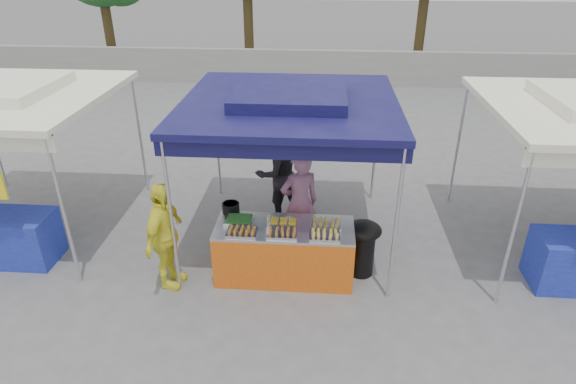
# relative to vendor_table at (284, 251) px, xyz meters

# --- Properties ---
(ground_plane) EXTENTS (80.00, 80.00, 0.00)m
(ground_plane) POSITION_rel_vendor_table_xyz_m (0.00, 0.10, -0.43)
(ground_plane) COLOR #5C5B5E
(back_wall) EXTENTS (40.00, 0.25, 1.20)m
(back_wall) POSITION_rel_vendor_table_xyz_m (0.00, 11.10, 0.17)
(back_wall) COLOR gray
(back_wall) RESTS_ON ground_plane
(main_canopy) EXTENTS (3.20, 3.20, 2.57)m
(main_canopy) POSITION_rel_vendor_table_xyz_m (0.00, 1.07, 1.94)
(main_canopy) COLOR silver
(main_canopy) RESTS_ON ground_plane
(vendor_table) EXTENTS (2.00, 0.80, 0.85)m
(vendor_table) POSITION_rel_vendor_table_xyz_m (0.00, 0.00, 0.00)
(vendor_table) COLOR #C55111
(vendor_table) RESTS_ON ground_plane
(food_tray_fl) EXTENTS (0.42, 0.30, 0.07)m
(food_tray_fl) POSITION_rel_vendor_table_xyz_m (-0.57, -0.24, 0.46)
(food_tray_fl) COLOR silver
(food_tray_fl) RESTS_ON vendor_table
(food_tray_fm) EXTENTS (0.42, 0.30, 0.07)m
(food_tray_fm) POSITION_rel_vendor_table_xyz_m (-0.01, -0.23, 0.46)
(food_tray_fm) COLOR silver
(food_tray_fm) RESTS_ON vendor_table
(food_tray_fr) EXTENTS (0.42, 0.30, 0.07)m
(food_tray_fr) POSITION_rel_vendor_table_xyz_m (0.58, -0.24, 0.46)
(food_tray_fr) COLOR silver
(food_tray_fr) RESTS_ON vendor_table
(food_tray_bl) EXTENTS (0.42, 0.30, 0.07)m
(food_tray_bl) POSITION_rel_vendor_table_xyz_m (-0.67, 0.08, 0.46)
(food_tray_bl) COLOR silver
(food_tray_bl) RESTS_ON vendor_table
(food_tray_bm) EXTENTS (0.42, 0.30, 0.07)m
(food_tray_bm) POSITION_rel_vendor_table_xyz_m (-0.02, 0.07, 0.46)
(food_tray_bm) COLOR silver
(food_tray_bm) RESTS_ON vendor_table
(food_tray_br) EXTENTS (0.42, 0.30, 0.07)m
(food_tray_br) POSITION_rel_vendor_table_xyz_m (0.60, 0.05, 0.46)
(food_tray_br) COLOR silver
(food_tray_br) RESTS_ON vendor_table
(cooking_pot) EXTENTS (0.26, 0.26, 0.15)m
(cooking_pot) POSITION_rel_vendor_table_xyz_m (-0.84, 0.36, 0.50)
(cooking_pot) COLOR black
(cooking_pot) RESTS_ON vendor_table
(skewer_cup) EXTENTS (0.08, 0.08, 0.10)m
(skewer_cup) POSITION_rel_vendor_table_xyz_m (-0.21, -0.18, 0.48)
(skewer_cup) COLOR silver
(skewer_cup) RESTS_ON vendor_table
(wok_burner) EXTENTS (0.52, 0.52, 0.88)m
(wok_burner) POSITION_rel_vendor_table_xyz_m (1.15, 0.15, 0.09)
(wok_burner) COLOR black
(wok_burner) RESTS_ON ground_plane
(crate_left) EXTENTS (0.47, 0.33, 0.28)m
(crate_left) POSITION_rel_vendor_table_xyz_m (-0.52, 0.61, -0.28)
(crate_left) COLOR #1423A5
(crate_left) RESTS_ON ground_plane
(crate_right) EXTENTS (0.46, 0.32, 0.28)m
(crate_right) POSITION_rel_vendor_table_xyz_m (0.35, 0.68, -0.29)
(crate_right) COLOR #1423A5
(crate_right) RESTS_ON ground_plane
(crate_stacked) EXTENTS (0.45, 0.32, 0.27)m
(crate_stacked) POSITION_rel_vendor_table_xyz_m (0.35, 0.68, -0.01)
(crate_stacked) COLOR #1423A5
(crate_stacked) RESTS_ON crate_right
(vendor_woman) EXTENTS (0.73, 0.62, 1.71)m
(vendor_woman) POSITION_rel_vendor_table_xyz_m (0.18, 0.71, 0.43)
(vendor_woman) COLOR #8C5979
(vendor_woman) RESTS_ON ground_plane
(helper_man) EXTENTS (1.05, 0.99, 1.71)m
(helper_man) POSITION_rel_vendor_table_xyz_m (-0.27, 1.78, 0.43)
(helper_man) COLOR black
(helper_man) RESTS_ON ground_plane
(customer_person) EXTENTS (0.55, 1.01, 1.63)m
(customer_person) POSITION_rel_vendor_table_xyz_m (-1.65, -0.34, 0.39)
(customer_person) COLOR yellow
(customer_person) RESTS_ON ground_plane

